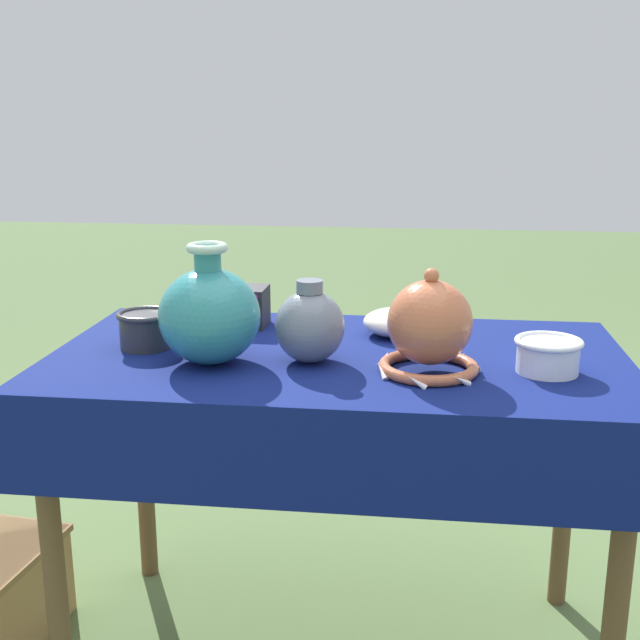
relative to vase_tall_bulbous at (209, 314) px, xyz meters
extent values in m
cylinder|color=brown|center=(-0.29, -0.16, -0.47)|extent=(0.04, 0.04, 0.68)
cylinder|color=brown|center=(0.78, -0.16, -0.47)|extent=(0.04, 0.04, 0.68)
cylinder|color=brown|center=(-0.29, 0.36, -0.47)|extent=(0.04, 0.04, 0.68)
cylinder|color=brown|center=(0.78, 0.36, -0.47)|extent=(0.04, 0.04, 0.68)
cube|color=brown|center=(0.25, 0.10, -0.12)|extent=(1.16, 0.62, 0.03)
cube|color=navy|center=(0.25, 0.10, -0.10)|extent=(1.18, 0.64, 0.01)
cube|color=navy|center=(0.25, -0.23, -0.20)|extent=(1.18, 0.01, 0.19)
ellipsoid|color=teal|center=(0.00, 0.00, 0.00)|extent=(0.20, 0.20, 0.19)
cylinder|color=teal|center=(0.00, 0.00, 0.11)|extent=(0.05, 0.05, 0.05)
torus|color=#A8CCB7|center=(0.00, 0.00, 0.13)|extent=(0.08, 0.08, 0.02)
torus|color=#BC6642|center=(0.43, -0.01, -0.09)|extent=(0.19, 0.19, 0.02)
ellipsoid|color=#BC6642|center=(0.43, -0.01, 0.00)|extent=(0.16, 0.16, 0.16)
sphere|color=#BC6642|center=(0.43, -0.01, 0.09)|extent=(0.03, 0.03, 0.03)
cone|color=white|center=(0.53, -0.01, -0.09)|extent=(0.01, 0.04, 0.03)
cone|color=white|center=(0.49, 0.07, -0.09)|extent=(0.04, 0.03, 0.03)
cone|color=white|center=(0.41, 0.09, -0.09)|extent=(0.04, 0.02, 0.03)
cone|color=white|center=(0.34, 0.03, -0.09)|extent=(0.03, 0.04, 0.03)
cone|color=white|center=(0.34, -0.05, -0.09)|extent=(0.03, 0.04, 0.03)
cone|color=white|center=(0.41, -0.10, -0.09)|extent=(0.04, 0.02, 0.03)
cone|color=white|center=(0.49, -0.08, -0.09)|extent=(0.04, 0.03, 0.03)
cube|color=#232328|center=(-0.02, 0.29, -0.05)|extent=(0.16, 0.10, 0.09)
cube|color=#B23384|center=(-0.02, 0.24, -0.05)|extent=(0.14, 0.01, 0.08)
ellipsoid|color=white|center=(0.36, 0.25, -0.07)|extent=(0.15, 0.15, 0.06)
cylinder|color=white|center=(0.66, 0.02, -0.07)|extent=(0.12, 0.12, 0.06)
torus|color=white|center=(0.66, 0.02, -0.04)|extent=(0.13, 0.13, 0.01)
cylinder|color=#2D2D33|center=(-0.16, 0.09, -0.06)|extent=(0.11, 0.11, 0.07)
torus|color=#2D2D33|center=(-0.16, 0.09, -0.03)|extent=(0.12, 0.12, 0.01)
ellipsoid|color=slate|center=(0.19, 0.03, -0.03)|extent=(0.14, 0.14, 0.14)
cylinder|color=slate|center=(0.19, 0.03, 0.05)|extent=(0.05, 0.05, 0.03)
camera|label=1|loc=(0.40, -1.49, 0.38)|focal=45.00mm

